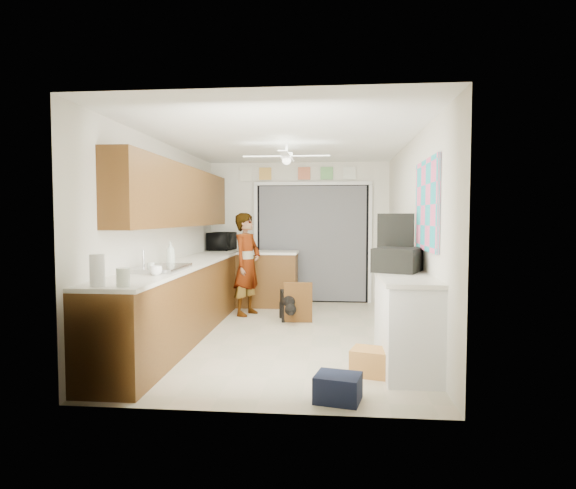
{
  "coord_description": "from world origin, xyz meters",
  "views": [
    {
      "loc": [
        0.6,
        -6.13,
        1.53
      ],
      "look_at": [
        0.0,
        0.4,
        1.15
      ],
      "focal_mm": 30.0,
      "sensor_mm": 36.0,
      "label": 1
    }
  ],
  "objects": [
    {
      "name": "cabinet_door_panel",
      "position": [
        0.12,
        0.67,
        0.3
      ],
      "size": [
        0.41,
        0.17,
        0.6
      ],
      "primitive_type": "cube",
      "rotation": [
        0.21,
        0.0,
        0.04
      ],
      "color": "brown",
      "rests_on": "floor"
    },
    {
      "name": "sink_basin",
      "position": [
        -1.29,
        -1.0,
        0.95
      ],
      "size": [
        0.5,
        0.76,
        0.06
      ],
      "primitive_type": "cube",
      "color": "silver",
      "rests_on": "left_countertop"
    },
    {
      "name": "floor",
      "position": [
        0.0,
        0.0,
        0.0
      ],
      "size": [
        5.0,
        5.0,
        0.0
      ],
      "primitive_type": "plane",
      "color": "#BAB196",
      "rests_on": "ground"
    },
    {
      "name": "dog",
      "position": [
        -0.05,
        0.89,
        0.24
      ],
      "size": [
        0.39,
        0.66,
        0.48
      ],
      "primitive_type": "cube",
      "rotation": [
        0.0,
        0.0,
        0.22
      ],
      "color": "black",
      "rests_on": "floor"
    },
    {
      "name": "header_frame_0",
      "position": [
        -0.6,
        2.47,
        2.3
      ],
      "size": [
        0.22,
        0.02,
        0.22
      ],
      "primitive_type": "cube",
      "color": "gold",
      "rests_on": "wall_back"
    },
    {
      "name": "wall_back",
      "position": [
        0.0,
        2.5,
        1.25
      ],
      "size": [
        3.2,
        0.0,
        3.2
      ],
      "primitive_type": "plane",
      "rotation": [
        1.57,
        0.0,
        0.0
      ],
      "color": "silver",
      "rests_on": "ground"
    },
    {
      "name": "cup",
      "position": [
        -1.17,
        -1.45,
        0.99
      ],
      "size": [
        0.15,
        0.15,
        0.1
      ],
      "primitive_type": "imported",
      "rotation": [
        0.0,
        0.0,
        -0.24
      ],
      "color": "white",
      "rests_on": "left_countertop"
    },
    {
      "name": "peninsula_base",
      "position": [
        -0.5,
        2.0,
        0.45
      ],
      "size": [
        1.0,
        0.6,
        0.9
      ],
      "primitive_type": "cube",
      "color": "brown",
      "rests_on": "floor"
    },
    {
      "name": "header_frame_3",
      "position": [
        0.5,
        2.47,
        2.3
      ],
      "size": [
        0.22,
        0.02,
        0.22
      ],
      "primitive_type": "cube",
      "color": "#6CB265",
      "rests_on": "wall_back"
    },
    {
      "name": "wall_left",
      "position": [
        -1.6,
        0.0,
        1.25
      ],
      "size": [
        0.0,
        5.0,
        5.0
      ],
      "primitive_type": "plane",
      "rotation": [
        1.57,
        0.0,
        1.57
      ],
      "color": "silver",
      "rests_on": "ground"
    },
    {
      "name": "abstract_painting",
      "position": [
        1.58,
        -1.0,
        1.65
      ],
      "size": [
        0.03,
        1.15,
        0.95
      ],
      "primitive_type": "cube",
      "color": "#FF5D95",
      "rests_on": "wall_right"
    },
    {
      "name": "wall_right",
      "position": [
        1.6,
        0.0,
        1.25
      ],
      "size": [
        0.0,
        5.0,
        5.0
      ],
      "primitive_type": "plane",
      "rotation": [
        1.57,
        0.0,
        -1.57
      ],
      "color": "silver",
      "rests_on": "ground"
    },
    {
      "name": "microwave",
      "position": [
        -1.34,
        2.21,
        1.1
      ],
      "size": [
        0.43,
        0.59,
        0.31
      ],
      "primitive_type": "imported",
      "rotation": [
        0.0,
        0.0,
        1.49
      ],
      "color": "black",
      "rests_on": "left_countertop"
    },
    {
      "name": "door_trim_head",
      "position": [
        0.25,
        2.44,
        2.12
      ],
      "size": [
        2.1,
        0.04,
        0.06
      ],
      "primitive_type": "cube",
      "color": "white",
      "rests_on": "wall_back"
    },
    {
      "name": "left_base_cabinets",
      "position": [
        -1.3,
        0.0,
        0.45
      ],
      "size": [
        0.6,
        4.8,
        0.9
      ],
      "primitive_type": "cube",
      "color": "brown",
      "rests_on": "floor"
    },
    {
      "name": "right_counter_top",
      "position": [
        1.34,
        -1.2,
        0.92
      ],
      "size": [
        0.54,
        1.44,
        0.04
      ],
      "primitive_type": "cube",
      "color": "white",
      "rests_on": "right_counter_base"
    },
    {
      "name": "soap_bottle",
      "position": [
        -1.38,
        -0.4,
        1.08
      ],
      "size": [
        0.11,
        0.11,
        0.29
      ],
      "primitive_type": "imported",
      "rotation": [
        0.0,
        0.0,
        -0.02
      ],
      "color": "silver",
      "rests_on": "left_countertop"
    },
    {
      "name": "wall_front",
      "position": [
        0.0,
        -2.5,
        1.25
      ],
      "size": [
        3.2,
        0.0,
        3.2
      ],
      "primitive_type": "plane",
      "rotation": [
        -1.57,
        0.0,
        0.0
      ],
      "color": "silver",
      "rests_on": "ground"
    },
    {
      "name": "ceiling_fan",
      "position": [
        0.0,
        0.2,
        2.32
      ],
      "size": [
        1.14,
        1.14,
        0.24
      ],
      "primitive_type": "cube",
      "color": "white",
      "rests_on": "ceiling"
    },
    {
      "name": "curtain_panel",
      "position": [
        0.25,
        2.43,
        1.05
      ],
      "size": [
        1.9,
        0.03,
        2.05
      ],
      "primitive_type": "cube",
      "color": "slate",
      "rests_on": "wall_back"
    },
    {
      "name": "suitcase_lid",
      "position": [
        1.32,
        -0.56,
        1.32
      ],
      "size": [
        0.4,
        0.19,
        0.5
      ],
      "primitive_type": "cube",
      "rotation": [
        0.0,
        0.0,
        -0.39
      ],
      "color": "black",
      "rests_on": "suitcase"
    },
    {
      "name": "upper_cabinets",
      "position": [
        -1.44,
        0.2,
        1.8
      ],
      "size": [
        0.32,
        4.0,
        0.8
      ],
      "primitive_type": "cube",
      "color": "brown",
      "rests_on": "wall_left"
    },
    {
      "name": "navy_crate",
      "position": [
        0.65,
        -2.2,
        0.11
      ],
      "size": [
        0.42,
        0.38,
        0.22
      ],
      "primitive_type": "cube",
      "rotation": [
        0.0,
        0.0,
        -0.22
      ],
      "color": "black",
      "rests_on": "floor"
    },
    {
      "name": "back_opening_recess",
      "position": [
        0.25,
        2.47,
        1.05
      ],
      "size": [
        2.0,
        0.06,
        2.1
      ],
      "primitive_type": "cube",
      "color": "black",
      "rests_on": "wall_back"
    },
    {
      "name": "jar_b",
      "position": [
        -1.29,
        -1.27,
        1.0
      ],
      "size": [
        0.08,
        0.08,
        0.11
      ],
      "primitive_type": "cylinder",
      "rotation": [
        0.0,
        0.0,
        -0.07
      ],
      "color": "silver",
      "rests_on": "left_countertop"
    },
    {
      "name": "route66_sign",
      "position": [
        -0.95,
        2.47,
        2.3
      ],
      "size": [
        0.22,
        0.02,
        0.26
      ],
      "primitive_type": "cube",
      "color": "silver",
      "rests_on": "wall_back"
    },
    {
      "name": "ceiling",
      "position": [
        0.0,
        0.0,
        2.5
      ],
      "size": [
        5.0,
        5.0,
        0.0
      ],
      "primitive_type": "plane",
      "rotation": [
        3.14,
        0.0,
        0.0
      ],
      "color": "white",
      "rests_on": "ground"
    },
    {
      "name": "header_frame_2",
      "position": [
        0.1,
        2.47,
        2.3
      ],
      "size": [
        0.22,
        0.02,
        0.22
      ],
      "primitive_type": "cube",
      "color": "#D2724E",
      "rests_on": "wall_back"
    },
    {
      "name": "right_counter_base",
      "position": [
        1.35,
        -1.2,
        0.45
      ],
      "size": [
        0.5,
        1.4,
        0.9
      ],
      "primitive_type": "cube",
      "color": "white",
      "rests_on": "floor"
    },
    {
      "name": "faucet",
      "position": [
        -1.48,
        -1.0,
        1.05
      ],
      "size": [
        0.03,
        0.03,
        0.22
      ],
      "primitive_type": "cylinder",
      "color": "silver",
      "rests_on": "left_countertop"
    },
    {
      "name": "door_trim_right",
      "position": [
        1.27,
        2.44,
        1.05
      ],
      "size": [
        0.06,
        0.04,
        2.1
      ],
      "primitive_type": "cube",
      "color": "white",
      "rests_on": "wall_back"
    },
    {
      "name": "left_countertop",
      "position": [
        -1.29,
        0.0,
        0.92
      ],
      "size": [
        0.62,
        4.8,
        0.04
      ],
      "primitive_type": "cube",
      "color": "white",
      "rests_on": "left_base_cabinets"
    },
    {
      "name": "peninsula_top",
      "position": [
        -0.5,
        2.0,
        0.92
      ],
      "size": [
        1.04,
        0.64,
        0.04
      ],
      "primitive_type": "cube",
      "color": "white",
      "rests_on": "peninsula_base"
    },
    {
      "name": "man",
      "position": [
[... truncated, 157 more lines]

